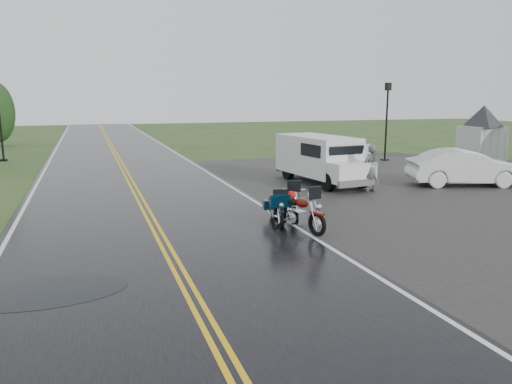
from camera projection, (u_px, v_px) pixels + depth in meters
ground at (170, 256)px, 11.65m from camera, size 120.00×120.00×0.00m
road at (132, 185)px, 20.95m from camera, size 8.00×100.00×0.04m
parking_pad at (427, 191)px, 19.76m from camera, size 14.00×24.00×0.03m
visitor_center at (483, 119)px, 28.66m from camera, size 16.00×10.00×4.80m
motorcycle_red at (317, 215)px, 12.98m from camera, size 1.36×2.34×1.30m
motorcycle_teal at (281, 211)px, 13.75m from camera, size 1.03×1.98×1.12m
motorcycle_silver at (294, 205)px, 14.22m from camera, size 1.54×2.25×1.25m
van_white at (329, 166)px, 19.35m from camera, size 2.60×5.46×2.07m
person_at_van at (370, 169)px, 19.32m from camera, size 0.78×0.64×1.84m
sedan_white at (465, 168)px, 20.73m from camera, size 4.84×2.94×1.51m
lamp_post_far_left at (0, 120)px, 28.51m from camera, size 0.40×0.40×4.69m
lamp_post_far_right at (386, 122)px, 28.65m from camera, size 0.39×0.39×4.51m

